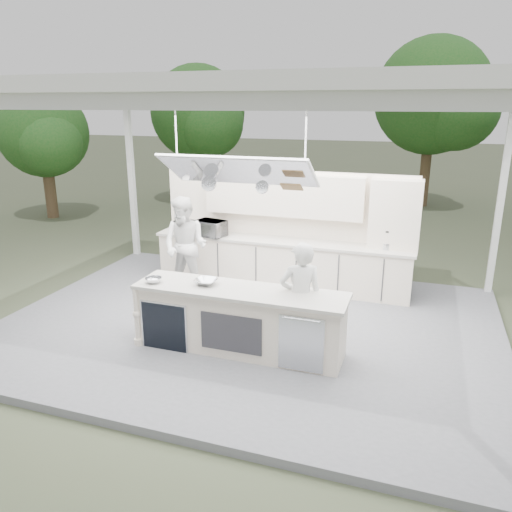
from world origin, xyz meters
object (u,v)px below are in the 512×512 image
at_px(demo_island, 238,320).
at_px(head_chef, 300,299).
at_px(back_counter, 280,263).
at_px(sous_chef, 185,246).

bearing_deg(demo_island, head_chef, 13.77).
height_order(demo_island, back_counter, same).
height_order(demo_island, head_chef, head_chef).
height_order(demo_island, sous_chef, sous_chef).
xyz_separation_m(head_chef, sous_chef, (-2.62, 1.64, 0.09)).
relative_size(demo_island, back_counter, 0.61).
distance_m(back_counter, head_chef, 2.82).
distance_m(demo_island, sous_chef, 2.59).
relative_size(head_chef, sous_chef, 0.90).
xyz_separation_m(back_counter, sous_chef, (-1.58, -0.96, 0.45)).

